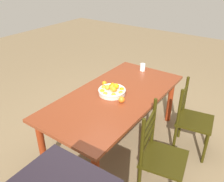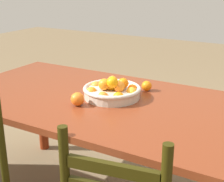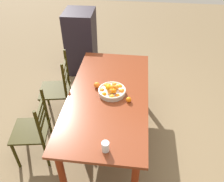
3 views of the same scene
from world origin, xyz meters
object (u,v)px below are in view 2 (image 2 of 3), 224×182
at_px(fruit_bowl, 112,90).
at_px(orange_loose_0, 78,99).
at_px(dining_table, 110,114).
at_px(orange_loose_1, 147,86).

xyz_separation_m(fruit_bowl, orange_loose_0, (0.10, 0.21, -0.01)).
height_order(fruit_bowl, orange_loose_0, fruit_bowl).
relative_size(fruit_bowl, orange_loose_0, 4.51).
bearing_deg(dining_table, fruit_bowl, -78.29).
distance_m(dining_table, fruit_bowl, 0.14).
bearing_deg(dining_table, orange_loose_1, -114.36).
bearing_deg(orange_loose_0, fruit_bowl, -116.50).
relative_size(dining_table, orange_loose_0, 26.17).
xyz_separation_m(dining_table, orange_loose_1, (-0.12, -0.26, 0.12)).
distance_m(fruit_bowl, orange_loose_0, 0.23).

